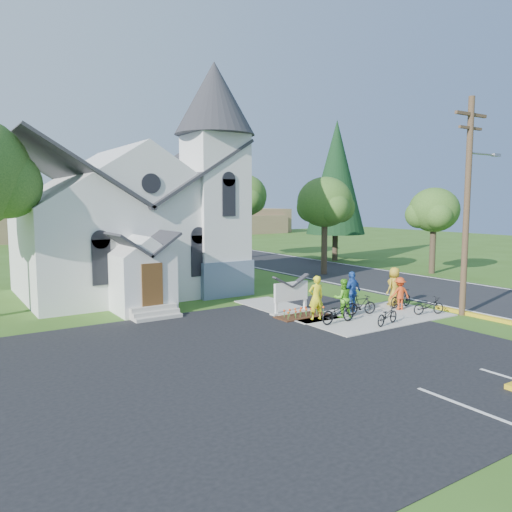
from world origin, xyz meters
TOP-DOWN VIEW (x-y plane):
  - ground at (0.00, 0.00)m, footprint 120.00×120.00m
  - parking_lot at (-7.00, -2.00)m, footprint 20.00×16.00m
  - road at (10.00, 15.00)m, footprint 8.00×90.00m
  - sidewalk at (1.50, 0.50)m, footprint 7.00×4.00m
  - church at (-5.48, 12.48)m, footprint 12.35×12.00m
  - church_sign at (-1.20, 3.20)m, footprint 2.20×0.40m
  - flower_bed at (-1.20, 2.30)m, footprint 2.60×1.10m
  - utility_pole at (5.36, -1.50)m, footprint 3.45×0.28m
  - tree_road_near at (8.50, 12.00)m, footprint 4.00×4.00m
  - tree_road_mid at (9.00, 24.00)m, footprint 4.40×4.40m
  - tree_road_far at (15.50, 8.00)m, footprint 3.60×3.60m
  - conifer at (15.00, 18.00)m, footprint 5.20×5.20m
  - distant_hills at (3.36, 56.33)m, footprint 61.00×10.00m
  - cyclist_0 at (-1.15, 1.43)m, footprint 0.80×0.61m
  - bike_0 at (-0.78, 0.37)m, footprint 1.88×0.70m
  - cyclist_1 at (0.15, 1.09)m, footprint 1.04×0.93m
  - bike_1 at (1.21, 0.99)m, footprint 1.59×0.83m
  - cyclist_2 at (1.27, 1.65)m, footprint 1.20×0.64m
  - bike_2 at (0.79, -0.98)m, footprint 1.66×0.90m
  - cyclist_3 at (3.60, 0.77)m, footprint 1.15×0.85m
  - bike_3 at (4.06, 1.08)m, footprint 1.57×0.52m
  - cyclist_4 at (4.16, 1.61)m, footprint 1.03×0.75m
  - bike_4 at (3.91, -0.69)m, footprint 1.64×1.04m

SIDE VIEW (x-z plane):
  - ground at x=0.00m, z-range 0.00..0.00m
  - parking_lot at x=-7.00m, z-range 0.00..0.02m
  - road at x=10.00m, z-range 0.00..0.02m
  - sidewalk at x=1.50m, z-range 0.00..0.05m
  - flower_bed at x=-1.20m, z-range 0.00..0.07m
  - bike_4 at x=3.91m, z-range 0.05..0.87m
  - bike_2 at x=0.79m, z-range 0.05..0.88m
  - bike_1 at x=1.21m, z-range 0.05..0.97m
  - bike_3 at x=4.06m, z-range 0.05..0.98m
  - bike_0 at x=-0.78m, z-range 0.05..1.03m
  - cyclist_3 at x=3.60m, z-range 0.05..1.64m
  - cyclist_1 at x=0.15m, z-range 0.05..1.82m
  - cyclist_4 at x=4.16m, z-range 0.05..2.00m
  - church_sign at x=-1.20m, z-range 0.18..1.88m
  - cyclist_2 at x=1.27m, z-range 0.05..2.01m
  - cyclist_0 at x=-1.15m, z-range 0.05..2.03m
  - distant_hills at x=3.36m, z-range -0.63..4.97m
  - tree_road_far at x=15.50m, z-range 1.48..7.78m
  - tree_road_near at x=8.50m, z-range 1.68..8.73m
  - church at x=-5.48m, z-range -1.25..11.75m
  - utility_pole at x=5.36m, z-range 0.40..10.40m
  - tree_road_mid at x=9.00m, z-range 1.88..9.68m
  - conifer at x=15.00m, z-range 1.19..13.59m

